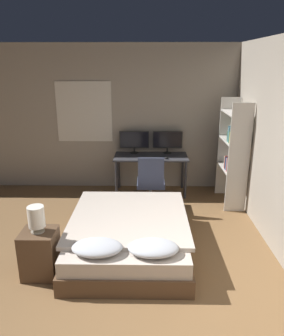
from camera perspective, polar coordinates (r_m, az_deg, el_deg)
ground_plane at (r=3.38m, az=-0.56°, el=-26.49°), size 20.00×20.00×0.00m
wall_back at (r=6.24m, az=0.16°, el=8.61°), size 12.00×0.08×2.70m
wall_side_right at (r=4.38m, az=23.45°, el=3.03°), size 0.06×12.00×2.70m
bed at (r=4.33m, az=-2.30°, el=-11.57°), size 1.51×1.91×0.53m
nightstand at (r=4.05m, az=-17.30°, el=-13.99°), size 0.39×0.37×0.56m
bedside_lamp at (r=3.83m, az=-17.94°, el=-8.17°), size 0.18×0.18×0.31m
desk at (r=6.04m, az=1.56°, el=1.25°), size 1.34×0.61×0.72m
monitor_left at (r=6.15m, az=-1.35°, el=4.83°), size 0.55×0.16×0.42m
monitor_right at (r=6.16m, az=4.47°, el=4.79°), size 0.55×0.16×0.42m
keyboard at (r=5.82m, az=1.58°, el=1.67°), size 0.37×0.13×0.02m
computer_mouse at (r=5.83m, az=4.30°, el=1.74°), size 0.07×0.05×0.04m
office_chair at (r=5.43m, az=1.54°, el=-3.47°), size 0.52×0.52×0.94m
bookshelf at (r=5.68m, az=15.77°, el=3.02°), size 0.34×0.80×1.79m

